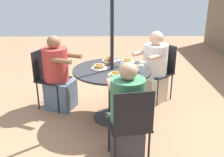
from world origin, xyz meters
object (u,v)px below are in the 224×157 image
at_px(patio_chair_east, 131,122).
at_px(drinking_glass_b, 141,68).
at_px(pancake_plate_a, 99,67).
at_px(pancake_plate_d, 128,61).
at_px(diner_north, 58,77).
at_px(patio_table, 112,80).
at_px(diner_east, 127,116).
at_px(drinking_glass_a, 119,63).
at_px(pancake_plate_c, 109,60).
at_px(coffee_cup, 143,65).
at_px(pancake_plate_b, 132,67).
at_px(patio_chair_north, 48,75).
at_px(patio_chair_south, 160,68).
at_px(syrup_bottle, 111,61).
at_px(diner_south, 153,71).
at_px(pancake_plate_e, 116,74).

bearing_deg(patio_chair_east, drinking_glass_b, 68.01).
xyz_separation_m(pancake_plate_a, pancake_plate_d, (-0.32, 0.42, -0.01)).
distance_m(diner_north, drinking_glass_b, 1.35).
xyz_separation_m(patio_table, patio_chair_east, (1.08, 0.18, -0.07)).
xyz_separation_m(diner_east, drinking_glass_a, (-1.03, -0.04, 0.30)).
relative_size(pancake_plate_c, coffee_cup, 2.32).
height_order(diner_north, drinking_glass_b, diner_north).
bearing_deg(diner_north, pancake_plate_b, 96.43).
xyz_separation_m(patio_chair_north, diner_north, (0.07, 0.17, -0.01)).
height_order(diner_east, patio_chair_south, diner_east).
bearing_deg(syrup_bottle, drinking_glass_a, 51.44).
distance_m(diner_north, diner_south, 1.55).
relative_size(patio_chair_east, drinking_glass_a, 9.05).
xyz_separation_m(patio_table, patio_chair_south, (-0.70, 0.83, -0.07)).
bearing_deg(patio_chair_north, pancake_plate_c, 111.02).
xyz_separation_m(pancake_plate_c, pancake_plate_e, (0.65, 0.09, -0.01)).
bearing_deg(patio_chair_north, diner_east, 63.93).
xyz_separation_m(patio_chair_north, drinking_glass_b, (0.53, 1.40, 0.28)).
bearing_deg(patio_chair_south, syrup_bottle, 79.13).
distance_m(diner_south, pancake_plate_b, 0.74).
relative_size(pancake_plate_b, pancake_plate_c, 1.00).
xyz_separation_m(patio_chair_north, diner_south, (-0.17, 1.70, -0.01)).
bearing_deg(patio_chair_east, diner_south, 63.27).
bearing_deg(patio_table, patio_chair_south, 130.14).
distance_m(patio_chair_north, coffee_cup, 1.52).
height_order(patio_chair_east, pancake_plate_c, patio_chair_east).
relative_size(patio_table, pancake_plate_a, 5.01).
bearing_deg(pancake_plate_b, coffee_cup, 99.38).
bearing_deg(syrup_bottle, diner_east, 8.37).
xyz_separation_m(patio_chair_south, pancake_plate_d, (0.36, -0.59, 0.24)).
height_order(patio_chair_south, diner_south, diner_south).
height_order(patio_chair_south, pancake_plate_b, patio_chair_south).
bearing_deg(patio_table, diner_south, 130.14).
relative_size(diner_north, patio_chair_south, 1.26).
distance_m(patio_chair_south, coffee_cup, 0.81).
bearing_deg(patio_chair_east, patio_chair_south, 60.34).
bearing_deg(pancake_plate_e, diner_south, 142.77).
xyz_separation_m(patio_table, coffee_cup, (-0.05, 0.44, 0.20)).
bearing_deg(patio_table, pancake_plate_b, 94.96).
distance_m(diner_north, syrup_bottle, 0.88).
bearing_deg(pancake_plate_a, diner_east, 19.62).
xyz_separation_m(pancake_plate_d, pancake_plate_e, (0.61, -0.19, -0.00)).
xyz_separation_m(pancake_plate_d, drinking_glass_a, (0.21, -0.14, 0.03)).
relative_size(diner_north, diner_east, 1.02).
bearing_deg(pancake_plate_c, patio_table, 5.09).
bearing_deg(coffee_cup, patio_table, -83.41).
xyz_separation_m(diner_east, drinking_glass_b, (-0.79, 0.24, 0.30)).
height_order(patio_table, diner_north, diner_north).
bearing_deg(patio_chair_north, patio_chair_south, 121.44).
relative_size(pancake_plate_b, pancake_plate_e, 1.00).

